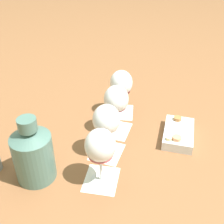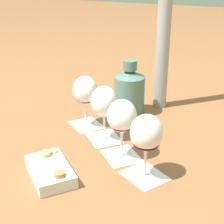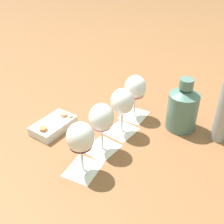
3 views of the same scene
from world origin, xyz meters
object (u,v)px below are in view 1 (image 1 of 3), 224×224
at_px(wine_glass_1, 106,122).
at_px(wine_glass_2, 116,101).
at_px(ceramic_vase, 33,153).
at_px(snack_dish, 178,133).
at_px(wine_glass_0, 100,147).
at_px(wine_glass_3, 121,85).

relative_size(wine_glass_1, wine_glass_2, 1.00).
relative_size(wine_glass_2, ceramic_vase, 0.87).
bearing_deg(wine_glass_1, wine_glass_2, 50.40).
relative_size(wine_glass_2, snack_dish, 0.93).
bearing_deg(wine_glass_1, ceramic_vase, -178.26).
bearing_deg(wine_glass_0, wine_glass_1, 58.17).
distance_m(wine_glass_0, snack_dish, 0.35).
height_order(wine_glass_0, snack_dish, wine_glass_0).
relative_size(wine_glass_2, wine_glass_3, 1.00).
xyz_separation_m(wine_glass_1, snack_dish, (0.26, -0.04, -0.11)).
height_order(wine_glass_0, wine_glass_1, same).
bearing_deg(wine_glass_2, wine_glass_1, -129.60).
height_order(wine_glass_1, wine_glass_3, same).
xyz_separation_m(wine_glass_3, ceramic_vase, (-0.38, -0.20, -0.04)).
relative_size(ceramic_vase, snack_dish, 1.08).
bearing_deg(wine_glass_0, wine_glass_3, 54.56).
relative_size(wine_glass_1, snack_dish, 0.93).
distance_m(wine_glass_2, wine_glass_3, 0.12).
height_order(wine_glass_3, ceramic_vase, ceramic_vase).
distance_m(wine_glass_1, wine_glass_2, 0.13).
bearing_deg(wine_glass_3, wine_glass_0, -125.44).
height_order(wine_glass_1, ceramic_vase, ceramic_vase).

